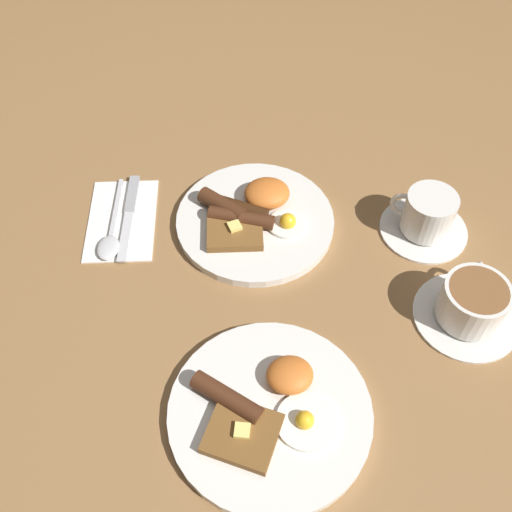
{
  "coord_description": "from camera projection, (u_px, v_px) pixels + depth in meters",
  "views": [
    {
      "loc": [
        0.08,
        0.66,
        0.76
      ],
      "look_at": [
        0.01,
        0.09,
        0.03
      ],
      "focal_mm": 42.0,
      "sensor_mm": 36.0,
      "label": 1
    }
  ],
  "objects": [
    {
      "name": "teacup_near",
      "position": [
        427.0,
        217.0,
        0.98
      ],
      "size": [
        0.15,
        0.15,
        0.08
      ],
      "color": "silver",
      "rests_on": "ground_plane"
    },
    {
      "name": "breakfast_plate_far",
      "position": [
        269.0,
        411.0,
        0.79
      ],
      "size": [
        0.27,
        0.27,
        0.04
      ],
      "color": "silver",
      "rests_on": "ground_plane"
    },
    {
      "name": "knife",
      "position": [
        129.0,
        212.0,
        1.02
      ],
      "size": [
        0.04,
        0.19,
        0.01
      ],
      "rotation": [
        0.0,
        0.0,
        1.45
      ],
      "color": "silver",
      "rests_on": "napkin"
    },
    {
      "name": "ground_plane",
      "position": [
        255.0,
        224.0,
        1.01
      ],
      "size": [
        3.0,
        3.0,
        0.0
      ],
      "primitive_type": "plane",
      "color": "olive"
    },
    {
      "name": "spoon",
      "position": [
        110.0,
        239.0,
        0.98
      ],
      "size": [
        0.04,
        0.18,
        0.01
      ],
      "rotation": [
        0.0,
        0.0,
        1.45
      ],
      "color": "silver",
      "rests_on": "napkin"
    },
    {
      "name": "teacup_far",
      "position": [
        471.0,
        305.0,
        0.87
      ],
      "size": [
        0.16,
        0.16,
        0.07
      ],
      "color": "silver",
      "rests_on": "ground_plane"
    },
    {
      "name": "breakfast_plate_near",
      "position": [
        253.0,
        217.0,
        1.0
      ],
      "size": [
        0.27,
        0.27,
        0.05
      ],
      "color": "silver",
      "rests_on": "ground_plane"
    },
    {
      "name": "napkin",
      "position": [
        122.0,
        219.0,
        1.02
      ],
      "size": [
        0.13,
        0.19,
        0.01
      ],
      "primitive_type": "cube",
      "rotation": [
        0.0,
        0.0,
        -0.09
      ],
      "color": "white",
      "rests_on": "ground_plane"
    }
  ]
}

